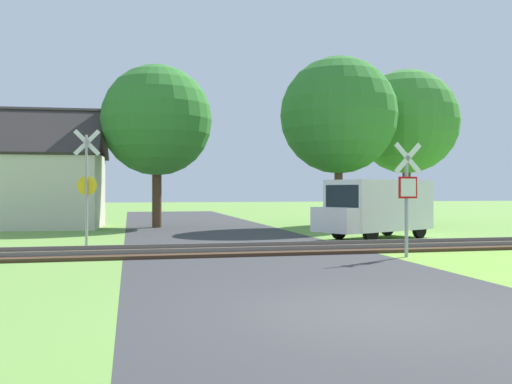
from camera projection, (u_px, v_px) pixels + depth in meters
name	position (u px, v px, depth m)	size (l,w,h in m)	color
ground_plane	(366.00, 314.00, 8.53)	(160.00, 160.00, 0.00)	#6B9942
road_asphalt	(322.00, 291.00, 10.48)	(7.27, 80.00, 0.01)	#38383A
rail_track	(247.00, 250.00, 17.14)	(60.00, 2.60, 0.22)	#422D1E
stop_sign_near	(407.00, 192.00, 15.76)	(0.87, 0.19, 3.18)	#9E9EA5
crossing_sign_far	(87.00, 181.00, 18.79)	(0.87, 0.18, 3.87)	#9E9EA5
house	(17.00, 187.00, 27.94)	(8.62, 5.73, 5.95)	beige
tree_right	(339.00, 116.00, 28.17)	(5.77, 5.77, 8.45)	#513823
tree_center	(157.00, 121.00, 28.41)	(5.51, 5.51, 8.10)	#513823
tree_far	(407.00, 122.00, 31.50)	(5.71, 5.71, 8.51)	#513823
mail_truck	(377.00, 206.00, 21.75)	(5.22, 3.78, 2.24)	white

